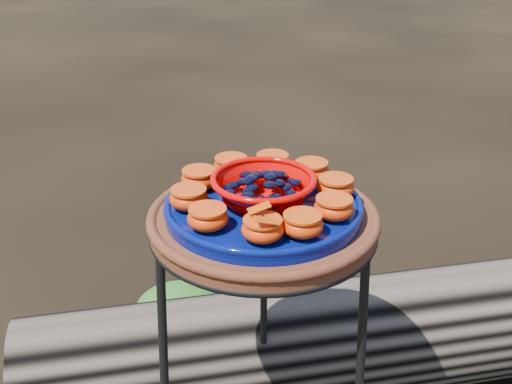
{
  "coord_description": "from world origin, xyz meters",
  "views": [
    {
      "loc": [
        0.01,
        -0.99,
        1.26
      ],
      "look_at": [
        -0.01,
        0.0,
        0.78
      ],
      "focal_mm": 45.0,
      "sensor_mm": 36.0,
      "label": 1
    }
  ],
  "objects_px": {
    "plant_stand": "(262,381)",
    "driftwood_log": "(357,338)",
    "red_bowl": "(263,190)",
    "cobalt_plate": "(263,208)",
    "terracotta_saucer": "(263,222)"
  },
  "relations": [
    {
      "from": "plant_stand",
      "to": "driftwood_log",
      "type": "distance_m",
      "value": 0.49
    },
    {
      "from": "plant_stand",
      "to": "red_bowl",
      "type": "bearing_deg",
      "value": 0.0
    },
    {
      "from": "cobalt_plate",
      "to": "red_bowl",
      "type": "xyz_separation_m",
      "value": [
        0.0,
        0.0,
        0.04
      ]
    },
    {
      "from": "plant_stand",
      "to": "cobalt_plate",
      "type": "xyz_separation_m",
      "value": [
        0.0,
        0.0,
        0.39
      ]
    },
    {
      "from": "driftwood_log",
      "to": "plant_stand",
      "type": "bearing_deg",
      "value": -123.32
    },
    {
      "from": "driftwood_log",
      "to": "cobalt_plate",
      "type": "bearing_deg",
      "value": -123.32
    },
    {
      "from": "terracotta_saucer",
      "to": "red_bowl",
      "type": "distance_m",
      "value": 0.06
    },
    {
      "from": "plant_stand",
      "to": "driftwood_log",
      "type": "xyz_separation_m",
      "value": [
        0.25,
        0.38,
        -0.19
      ]
    },
    {
      "from": "plant_stand",
      "to": "cobalt_plate",
      "type": "relative_size",
      "value": 2.04
    },
    {
      "from": "plant_stand",
      "to": "terracotta_saucer",
      "type": "height_order",
      "value": "terracotta_saucer"
    },
    {
      "from": "terracotta_saucer",
      "to": "red_bowl",
      "type": "relative_size",
      "value": 2.33
    },
    {
      "from": "cobalt_plate",
      "to": "red_bowl",
      "type": "bearing_deg",
      "value": 0.0
    },
    {
      "from": "plant_stand",
      "to": "red_bowl",
      "type": "xyz_separation_m",
      "value": [
        0.0,
        0.0,
        0.43
      ]
    },
    {
      "from": "cobalt_plate",
      "to": "driftwood_log",
      "type": "xyz_separation_m",
      "value": [
        0.25,
        0.38,
        -0.58
      ]
    },
    {
      "from": "red_bowl",
      "to": "terracotta_saucer",
      "type": "bearing_deg",
      "value": 0.0
    }
  ]
}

